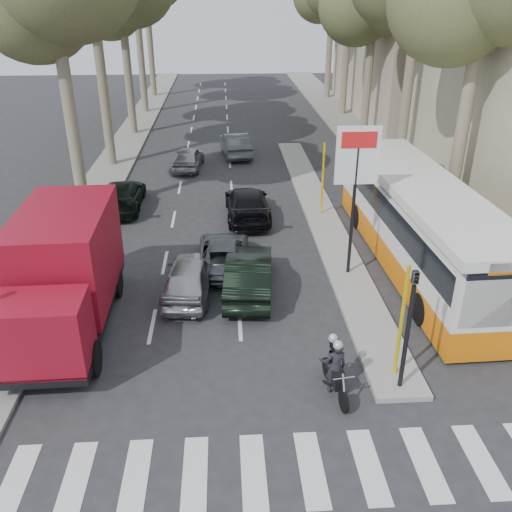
{
  "coord_description": "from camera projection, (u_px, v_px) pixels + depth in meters",
  "views": [
    {
      "loc": [
        -1.27,
        -12.67,
        9.63
      ],
      "look_at": [
        -0.28,
        3.61,
        1.6
      ],
      "focal_mm": 38.0,
      "sensor_mm": 36.0,
      "label": 1
    }
  ],
  "objects": [
    {
      "name": "queue_car_e",
      "position": [
        122.0,
        195.0,
        26.3
      ],
      "size": [
        1.98,
        4.71,
        1.36
      ],
      "primitive_type": "imported",
      "rotation": [
        0.0,
        0.0,
        3.16
      ],
      "color": "black",
      "rests_on": "ground"
    },
    {
      "name": "building_far",
      "position": [
        429.0,
        13.0,
        43.44
      ],
      "size": [
        11.0,
        20.0,
        16.0
      ],
      "primitive_type": "cube",
      "color": "#B7A88E",
      "rests_on": "ground"
    },
    {
      "name": "pedestrian_far",
      "position": [
        437.0,
        182.0,
        26.98
      ],
      "size": [
        1.21,
        0.6,
        1.83
      ],
      "primitive_type": "imported",
      "rotation": [
        0.0,
        0.0,
        3.08
      ],
      "color": "brown",
      "rests_on": "sidewalk_right"
    },
    {
      "name": "queue_car_c",
      "position": [
        188.0,
        158.0,
        32.21
      ],
      "size": [
        1.91,
        4.01,
        1.32
      ],
      "primitive_type": "imported",
      "rotation": [
        0.0,
        0.0,
        3.05
      ],
      "color": "#9FA0A6",
      "rests_on": "ground"
    },
    {
      "name": "pedestrian_near",
      "position": [
        446.0,
        227.0,
        22.11
      ],
      "size": [
        0.63,
        1.03,
        1.65
      ],
      "primitive_type": "imported",
      "rotation": [
        0.0,
        0.0,
        1.75
      ],
      "color": "#3A2F46",
      "rests_on": "sidewalk_right"
    },
    {
      "name": "queue_car_d",
      "position": [
        235.0,
        144.0,
        34.73
      ],
      "size": [
        2.09,
        4.58,
        1.46
      ],
      "primitive_type": "imported",
      "rotation": [
        0.0,
        0.0,
        3.27
      ],
      "color": "#515459",
      "rests_on": "ground"
    },
    {
      "name": "ground",
      "position": [
        273.0,
        360.0,
        15.67
      ],
      "size": [
        120.0,
        120.0,
        0.0
      ],
      "primitive_type": "plane",
      "color": "#28282B",
      "rests_on": "ground"
    },
    {
      "name": "silver_hatchback",
      "position": [
        189.0,
        277.0,
        18.81
      ],
      "size": [
        1.97,
        4.14,
        1.37
      ],
      "primitive_type": "imported",
      "rotation": [
        0.0,
        0.0,
        3.05
      ],
      "color": "#AAACB2",
      "rests_on": "ground"
    },
    {
      "name": "median_left",
      "position": [
        133.0,
        133.0,
        40.28
      ],
      "size": [
        2.4,
        64.0,
        0.12
      ],
      "primitive_type": "cube",
      "color": "gray",
      "rests_on": "ground"
    },
    {
      "name": "city_bus",
      "position": [
        420.0,
        222.0,
        20.4
      ],
      "size": [
        3.12,
        12.81,
        3.36
      ],
      "rotation": [
        0.0,
        0.0,
        0.03
      ],
      "color": "orange",
      "rests_on": "ground"
    },
    {
      "name": "traffic_island",
      "position": [
        321.0,
        214.0,
        25.66
      ],
      "size": [
        1.5,
        26.0,
        0.16
      ],
      "primitive_type": "cube",
      "color": "gray",
      "rests_on": "ground"
    },
    {
      "name": "queue_car_a",
      "position": [
        223.0,
        253.0,
        20.71
      ],
      "size": [
        2.13,
        4.28,
        1.17
      ],
      "primitive_type": "imported",
      "rotation": [
        0.0,
        0.0,
        3.09
      ],
      "color": "#484B4F",
      "rests_on": "ground"
    },
    {
      "name": "billboard",
      "position": [
        355.0,
        181.0,
        18.69
      ],
      "size": [
        1.5,
        12.1,
        5.6
      ],
      "color": "yellow",
      "rests_on": "ground"
    },
    {
      "name": "red_truck",
      "position": [
        63.0,
        272.0,
        16.43
      ],
      "size": [
        2.76,
        6.9,
        3.65
      ],
      "rotation": [
        0.0,
        0.0,
        0.02
      ],
      "color": "black",
      "rests_on": "ground"
    },
    {
      "name": "queue_car_b",
      "position": [
        247.0,
        204.0,
        25.16
      ],
      "size": [
        2.08,
        4.87,
        1.4
      ],
      "primitive_type": "imported",
      "rotation": [
        0.0,
        0.0,
        3.17
      ],
      "color": "black",
      "rests_on": "ground"
    },
    {
      "name": "traffic_light_island",
      "position": [
        411.0,
        311.0,
        13.41
      ],
      "size": [
        0.16,
        0.41,
        3.6
      ],
      "color": "black",
      "rests_on": "ground"
    },
    {
      "name": "motorcycle",
      "position": [
        334.0,
        365.0,
        14.26
      ],
      "size": [
        0.79,
        1.95,
        1.66
      ],
      "rotation": [
        0.0,
        0.0,
        0.13
      ],
      "color": "black",
      "rests_on": "ground"
    },
    {
      "name": "sidewalk_right",
      "position": [
        362.0,
        140.0,
        38.5
      ],
      "size": [
        3.2,
        70.0,
        0.12
      ],
      "primitive_type": "cube",
      "color": "gray",
      "rests_on": "ground"
    },
    {
      "name": "dark_hatchback",
      "position": [
        249.0,
        274.0,
        18.9
      ],
      "size": [
        1.94,
        4.57,
        1.47
      ],
      "primitive_type": "imported",
      "rotation": [
        0.0,
        0.0,
        3.05
      ],
      "color": "black",
      "rests_on": "ground"
    }
  ]
}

